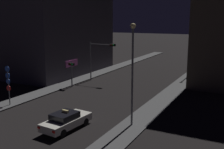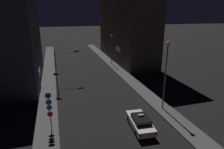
% 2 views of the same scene
% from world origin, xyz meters
% --- Properties ---
extents(sidewalk_left, '(2.30, 62.89, 0.13)m').
position_xyz_m(sidewalk_left, '(-6.81, 29.45, 0.06)').
color(sidewalk_left, '#4C4C4C').
rests_on(sidewalk_left, ground_plane).
extents(sidewalk_right, '(2.30, 62.89, 0.13)m').
position_xyz_m(sidewalk_right, '(6.81, 29.45, 0.06)').
color(sidewalk_right, '#4C4C4C').
rests_on(sidewalk_right, ground_plane).
extents(building_facade_left, '(10.39, 18.43, 13.23)m').
position_xyz_m(building_facade_left, '(-13.11, 27.93, 6.62)').
color(building_facade_left, '#3D3842').
rests_on(building_facade_left, ground_plane).
extents(building_facade_right, '(6.82, 23.75, 19.69)m').
position_xyz_m(building_facade_right, '(11.33, 37.83, 9.85)').
color(building_facade_right, '#473D33').
rests_on(building_facade_right, ground_plane).
extents(taxi, '(2.18, 4.59, 1.62)m').
position_xyz_m(taxi, '(2.35, 9.01, 0.74)').
color(taxi, silver).
rests_on(taxi, ground_plane).
extents(traffic_light_overhead, '(3.99, 0.42, 5.42)m').
position_xyz_m(traffic_light_overhead, '(-3.94, 25.29, 3.91)').
color(traffic_light_overhead, slate).
rests_on(traffic_light_overhead, ground_plane).
extents(traffic_light_left_kerb, '(0.80, 0.42, 3.22)m').
position_xyz_m(traffic_light_left_kerb, '(-5.41, 20.65, 2.34)').
color(traffic_light_left_kerb, slate).
rests_on(traffic_light_left_kerb, ground_plane).
extents(sign_pole_left, '(0.59, 0.10, 3.96)m').
position_xyz_m(sign_pole_left, '(-6.34, 11.28, 2.45)').
color(sign_pole_left, slate).
rests_on(sign_pole_left, sidewalk_left).
extents(street_lamp_near_block, '(0.42, 0.42, 8.18)m').
position_xyz_m(street_lamp_near_block, '(6.70, 12.01, 5.12)').
color(street_lamp_near_block, slate).
rests_on(street_lamp_near_block, sidewalk_right).
extents(street_lamp_far_block, '(0.42, 0.42, 6.47)m').
position_xyz_m(street_lamp_far_block, '(6.63, 33.59, 4.22)').
color(street_lamp_far_block, slate).
rests_on(street_lamp_far_block, sidewalk_right).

